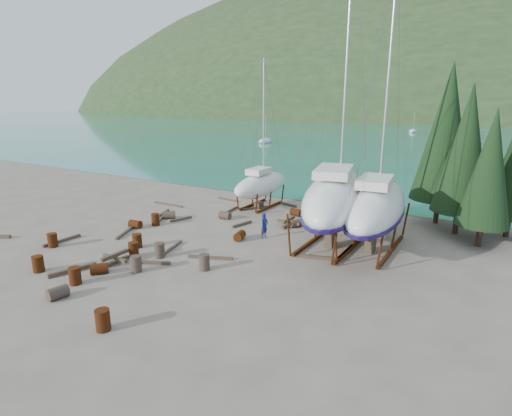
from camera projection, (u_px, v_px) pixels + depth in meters
The scene contains 52 objects.
ground at pixel (202, 254), 23.76m from camera, with size 600.00×600.00×0.00m, color #6A5F53.
bay_water at pixel (479, 115), 284.40m from camera, with size 700.00×700.00×0.00m, color teal.
far_hill at pixel (480, 115), 288.54m from camera, with size 800.00×360.00×110.00m, color #213219.
far_house_left at pixel (339, 114), 210.18m from camera, with size 6.60×5.60×5.60m.
far_house_center at pixel (419, 115), 190.21m from camera, with size 6.60×5.60×5.60m.
cypress_near_right at pixel (466, 149), 25.96m from camera, with size 3.60×3.60×10.00m.
cypress_mid_right at pixel (489, 168), 23.78m from camera, with size 3.06×3.06×8.50m.
cypress_back_left at pixel (446, 133), 28.14m from camera, with size 4.14×4.14×11.50m.
moored_boat_left at pixel (265, 141), 88.29m from camera, with size 2.00×5.00×6.05m.
moored_boat_mid at pixel (475, 143), 84.87m from camera, with size 2.00×5.00×6.05m.
moored_boat_far at pixel (413, 131), 118.68m from camera, with size 2.00×5.00×6.05m.
large_sailboat_near at pixel (336, 196), 24.66m from camera, with size 6.19×12.73×19.28m.
large_sailboat_far at pixel (376, 205), 23.77m from camera, with size 4.39×11.18×17.22m.
small_sailboat_shore at pixel (261, 184), 33.90m from camera, with size 2.49×7.62×12.13m.
worker at pixel (264, 225), 26.35m from camera, with size 0.63×0.41×1.71m, color navy.
drum_0 at pixel (52, 240), 24.79m from camera, with size 0.58×0.58×0.88m, color #542B0E.
drum_1 at pixel (58, 293), 18.29m from camera, with size 0.58×0.58×0.88m, color #2D2823.
drum_2 at pixel (135, 224), 28.55m from camera, with size 0.58×0.58×0.88m, color #542B0E.
drum_3 at pixel (75, 276), 19.70m from camera, with size 0.58×0.58×0.88m, color #542B0E.
drum_4 at pixel (296, 212), 31.59m from camera, with size 0.58×0.58×0.88m, color #542B0E.
drum_5 at pixel (204, 262), 21.39m from camera, with size 0.58×0.58×0.88m, color #2D2823.
drum_6 at pixel (240, 236), 26.09m from camera, with size 0.58×0.58×0.88m, color #542B0E.
drum_7 at pixel (103, 320), 15.71m from camera, with size 0.58×0.58×0.88m, color #542B0E.
drum_8 at pixel (155, 219), 29.17m from camera, with size 0.58×0.58×0.88m, color #542B0E.
drum_9 at pixel (225, 215), 30.77m from camera, with size 0.58×0.58×0.88m, color #2D2823.
drum_10 at pixel (134, 250), 23.22m from camera, with size 0.58×0.58×0.88m, color #542B0E.
drum_11 at pixel (296, 223), 28.76m from camera, with size 0.58×0.58×0.88m, color #2D2823.
drum_12 at pixel (99, 269), 20.91m from camera, with size 0.58×0.58×0.88m, color #542B0E.
drum_13 at pixel (38, 264), 21.16m from camera, with size 0.58×0.58×0.88m, color #542B0E.
drum_14 at pixel (137, 241), 24.69m from camera, with size 0.58×0.58×0.88m, color #542B0E.
drum_15 at pixel (169, 215), 30.85m from camera, with size 0.58×0.58×0.88m, color #2D2823.
drum_16 at pixel (136, 264), 21.15m from camera, with size 0.58×0.58×0.88m, color #2D2823.
drum_17 at pixel (160, 250), 23.11m from camera, with size 0.58×0.58×0.88m, color #2D2823.
timber_0 at pixel (228, 200), 36.68m from camera, with size 0.14×2.42×0.14m, color #4E3B2D.
timber_1 at pixel (317, 257), 22.96m from camera, with size 0.19×2.00×0.19m, color #4E3B2D.
timber_2 at pixel (164, 213), 32.14m from camera, with size 0.19×2.00×0.19m, color #4E3B2D.
timber_3 at pixel (171, 249), 24.32m from camera, with size 0.15×2.88×0.15m, color #4E3B2D.
timber_4 at pixel (181, 219), 30.50m from camera, with size 0.17×1.82×0.17m, color #4E3B2D.
timber_5 at pixel (210, 257), 22.98m from camera, with size 0.16×2.60×0.16m, color #4E3B2D.
timber_6 at pixel (288, 205), 34.81m from camera, with size 0.19×1.93×0.19m, color #4E3B2D.
timber_7 at pixel (155, 263), 22.21m from camera, with size 0.17×1.71×0.17m, color #4E3B2D.
timber_8 at pixel (242, 224), 29.20m from camera, with size 0.19×1.86×0.19m, color #4E3B2D.
timber_9 at pixel (256, 208), 33.70m from camera, with size 0.15×2.50×0.15m, color #4E3B2D.
timber_10 at pixel (230, 211), 32.82m from camera, with size 0.16×2.72×0.16m, color #4E3B2D.
timber_12 at pixel (125, 233), 27.27m from camera, with size 0.17×2.50×0.17m, color #4E3B2D.
timber_13 at pixel (4, 237), 26.47m from camera, with size 0.22×0.90×0.22m, color #4E3B2D.
timber_14 at pixel (62, 241), 25.75m from camera, with size 0.18×2.59×0.18m, color #4E3B2D.
timber_15 at pixel (168, 204), 34.96m from camera, with size 0.15×3.23×0.15m, color #4E3B2D.
timber_16 at pixel (73, 270), 21.18m from camera, with size 0.23×2.46×0.23m, color #4E3B2D.
timber_17 at pixel (160, 220), 30.39m from camera, with size 0.16×2.69×0.16m, color #4E3B2D.
timber_pile_fore at pixel (115, 259), 22.24m from camera, with size 1.80×1.80×0.60m.
timber_pile_aft at pixel (288, 222), 28.93m from camera, with size 1.80×1.80×0.60m.
Camera 1 is at (14.26, -17.40, 8.74)m, focal length 28.00 mm.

